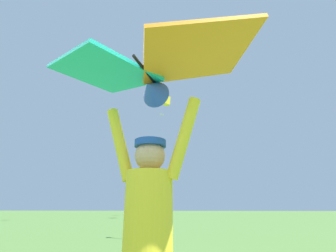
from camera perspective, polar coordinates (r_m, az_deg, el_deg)
kite_flyer_person at (r=1.75m, az=-4.92°, el=-25.44°), size 0.80×0.42×1.92m
held_stunt_kite at (r=1.98m, az=-4.79°, el=13.37°), size 1.78×1.15×0.41m
distant_kite_yellow_low_left at (r=24.10m, az=-0.33°, el=6.15°), size 0.81×0.76×0.93m
distant_kite_white_low_right at (r=30.77m, az=-1.52°, el=2.92°), size 0.84×0.84×0.25m
distant_kite_green_high_right at (r=36.40m, az=6.91°, el=16.04°), size 0.67×0.66×0.22m
marker_flag at (r=9.35m, az=-8.62°, el=-15.65°), size 0.30×0.24×1.90m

